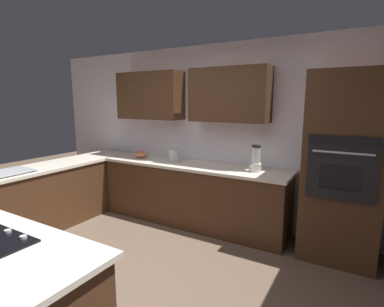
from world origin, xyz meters
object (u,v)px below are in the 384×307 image
Objects in this scene: blender at (256,160)px; mixing_bowl at (141,154)px; wall_oven at (343,168)px; sink_unit at (0,173)px; kettle at (174,156)px.

blender is 1.64× the size of mixing_bowl.
wall_oven reaches higher than mixing_bowl.
sink_unit reaches higher than kettle.
wall_oven is 6.16× the size of blender.
wall_oven reaches higher than sink_unit.
mixing_bowl is (-0.78, -1.74, 0.04)m from sink_unit.
wall_oven reaches higher than kettle.
kettle reaches higher than mixing_bowl.
kettle is at bearing 0.00° from blender.
sink_unit reaches higher than mixing_bowl.
mixing_bowl is at bearing -0.21° from wall_oven.
blender is (1.00, -0.01, -0.01)m from wall_oven.
wall_oven is 1.00m from blender.
blender reaches higher than mixing_bowl.
sink_unit is 1.90m from mixing_bowl.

